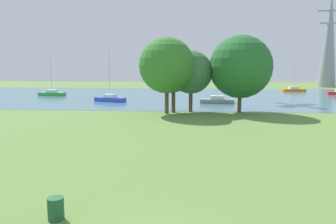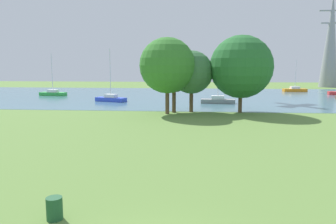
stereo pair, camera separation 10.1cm
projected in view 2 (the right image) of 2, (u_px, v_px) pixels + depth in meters
name	position (u px, v px, depth m)	size (l,w,h in m)	color
ground_plane	(182.00, 124.00, 30.30)	(160.00, 160.00, 0.00)	olive
litter_bin	(54.00, 208.00, 11.33)	(0.56, 0.56, 0.80)	#1E512D
water_surface	(189.00, 96.00, 57.92)	(140.00, 40.00, 0.02)	slate
sailboat_green	(53.00, 93.00, 58.70)	(4.96, 2.16, 7.59)	green
sailboat_orange	(295.00, 90.00, 67.74)	(4.94, 2.02, 6.44)	orange
sailboat_gray	(218.00, 100.00, 46.49)	(4.87, 1.75, 6.76)	gray
sailboat_blue	(111.00, 98.00, 49.00)	(5.02, 3.04, 7.85)	blue
tree_east_far	(167.00, 66.00, 35.77)	(6.16, 6.16, 8.47)	brown
tree_east_near	(174.00, 73.00, 36.98)	(4.46, 4.46, 6.81)	brown
tree_west_far	(192.00, 72.00, 37.40)	(4.97, 4.97, 7.10)	brown
tree_west_near	(241.00, 67.00, 36.87)	(7.16, 7.16, 8.81)	brown
electricity_pylon	(331.00, 40.00, 81.32)	(6.40, 4.40, 23.67)	gray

